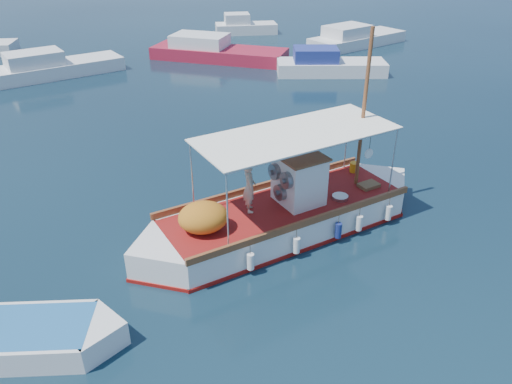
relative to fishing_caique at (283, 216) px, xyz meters
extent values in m
plane|color=black|center=(0.43, -0.51, -0.53)|extent=(160.00, 160.00, 0.00)
cube|color=white|center=(0.06, 0.02, -0.18)|extent=(7.88, 4.62, 1.10)
cube|color=white|center=(-3.51, -1.10, -0.18)|extent=(2.38, 2.38, 1.10)
cube|color=white|center=(3.62, 1.14, -0.18)|extent=(2.38, 2.38, 1.10)
cube|color=maroon|center=(0.06, 0.02, -0.51)|extent=(8.00, 4.73, 0.18)
cube|color=maroon|center=(0.06, 0.02, 0.35)|extent=(7.82, 4.43, 0.06)
cube|color=brown|center=(-0.32, 1.22, 0.47)|extent=(7.26, 2.37, 0.20)
cube|color=brown|center=(0.43, -1.18, 0.47)|extent=(7.26, 2.37, 0.20)
cube|color=white|center=(0.53, 0.17, 1.11)|extent=(1.53, 1.60, 1.50)
cube|color=brown|center=(0.53, 0.17, 1.89)|extent=(1.66, 1.72, 0.06)
cylinder|color=slate|center=(0.01, -0.33, 1.41)|extent=(0.36, 0.54, 0.50)
cylinder|color=slate|center=(-0.18, 0.28, 1.41)|extent=(0.36, 0.54, 0.50)
cylinder|color=slate|center=(-0.09, -0.03, 0.86)|extent=(0.36, 0.54, 0.50)
cylinder|color=brown|center=(2.72, 0.86, 2.86)|extent=(0.15, 0.15, 4.99)
cylinder|color=brown|center=(1.96, 0.62, 2.46)|extent=(1.74, 0.61, 0.08)
cylinder|color=silver|center=(-2.65, 0.32, 1.49)|extent=(0.06, 0.06, 2.24)
cylinder|color=silver|center=(-1.99, -1.78, 1.49)|extent=(0.06, 0.06, 2.24)
cylinder|color=silver|center=(2.77, 2.02, 1.49)|extent=(0.06, 0.06, 2.24)
cylinder|color=silver|center=(3.43, -0.07, 1.49)|extent=(0.06, 0.06, 2.24)
cube|color=white|center=(0.39, 0.12, 2.63)|extent=(6.33, 4.05, 0.04)
ellipsoid|color=#BB6E1B|center=(-2.51, -0.79, 0.79)|extent=(1.69, 1.55, 0.84)
cube|color=orange|center=(1.13, 0.93, 0.57)|extent=(0.29, 0.25, 0.40)
cylinder|color=orange|center=(2.99, 1.67, 0.54)|extent=(0.38, 0.38, 0.34)
cube|color=brown|center=(3.03, 0.53, 0.43)|extent=(0.75, 0.62, 0.12)
cylinder|color=#B2B2B2|center=(1.84, 0.00, 0.43)|extent=(0.63, 0.63, 0.12)
cylinder|color=white|center=(2.46, -0.32, 1.99)|extent=(0.29, 0.12, 0.30)
cylinder|color=white|center=(-1.43, -1.91, -0.08)|extent=(0.25, 0.25, 0.48)
cylinder|color=navy|center=(1.43, -1.02, -0.08)|extent=(0.25, 0.25, 0.48)
cylinder|color=white|center=(3.33, -0.42, -0.08)|extent=(0.25, 0.25, 0.48)
imported|color=#B5AE96|center=(-1.05, -0.04, 1.16)|extent=(0.41, 0.59, 1.57)
cube|color=white|center=(-5.46, -3.61, -0.30)|extent=(1.63, 1.63, 0.83)
cube|color=silver|center=(-8.80, 19.69, -0.23)|extent=(8.15, 5.15, 1.00)
cube|color=silver|center=(-9.89, 19.26, 0.67)|extent=(3.66, 3.06, 0.80)
cube|color=maroon|center=(1.48, 21.28, -0.23)|extent=(9.26, 6.95, 1.00)
cube|color=silver|center=(0.30, 21.96, 0.67)|extent=(4.33, 3.87, 0.80)
cube|color=silver|center=(7.65, 16.28, -0.23)|extent=(6.92, 3.57, 1.00)
cube|color=navy|center=(6.69, 16.49, 0.67)|extent=(2.98, 2.40, 0.80)
cube|color=silver|center=(12.32, 23.16, -0.23)|extent=(8.38, 5.65, 1.00)
cube|color=silver|center=(11.22, 22.67, 0.67)|extent=(3.83, 3.33, 0.80)
cube|color=silver|center=(5.07, 29.38, -0.23)|extent=(5.13, 2.41, 1.00)
cube|color=silver|center=(4.33, 29.44, 0.67)|extent=(2.12, 1.86, 0.80)
camera|label=1|loc=(-3.71, -12.48, 8.06)|focal=35.00mm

